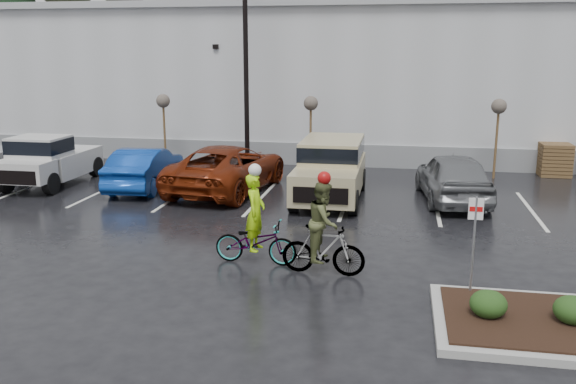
% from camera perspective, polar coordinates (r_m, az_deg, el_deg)
% --- Properties ---
extents(ground, '(120.00, 120.00, 0.00)m').
position_cam_1_polar(ground, '(13.45, 0.20, -9.10)').
color(ground, black).
rests_on(ground, ground).
extents(warehouse, '(60.50, 15.50, 7.20)m').
position_cam_1_polar(warehouse, '(34.33, 6.93, 10.73)').
color(warehouse, '#B7B9BC').
rests_on(warehouse, ground).
extents(wooded_ridge, '(80.00, 25.00, 6.00)m').
position_cam_1_polar(wooded_ridge, '(57.32, 8.46, 11.03)').
color(wooded_ridge, '#27411B').
rests_on(wooded_ridge, ground).
extents(lamppost, '(0.50, 1.00, 9.22)m').
position_cam_1_polar(lamppost, '(25.03, -4.00, 14.55)').
color(lamppost, black).
rests_on(lamppost, ground).
extents(sapling_west, '(0.60, 0.60, 3.20)m').
position_cam_1_polar(sapling_west, '(27.33, -11.59, 7.99)').
color(sapling_west, '#4A351D').
rests_on(sapling_west, ground).
extents(sapling_mid, '(0.60, 0.60, 3.20)m').
position_cam_1_polar(sapling_mid, '(25.62, 2.15, 7.92)').
color(sapling_mid, '#4A351D').
rests_on(sapling_mid, ground).
extents(sapling_east, '(0.60, 0.60, 3.20)m').
position_cam_1_polar(sapling_east, '(25.63, 19.11, 7.20)').
color(sapling_east, '#4A351D').
rests_on(sapling_east, ground).
extents(pallet_stack_a, '(1.20, 1.20, 1.35)m').
position_cam_1_polar(pallet_stack_a, '(27.34, 23.68, 2.80)').
color(pallet_stack_a, '#4A351D').
rests_on(pallet_stack_a, ground).
extents(shrub_a, '(0.70, 0.70, 0.52)m').
position_cam_1_polar(shrub_a, '(12.31, 18.24, -9.92)').
color(shrub_a, black).
rests_on(shrub_a, curb_island).
extents(shrub_b, '(0.70, 0.70, 0.52)m').
position_cam_1_polar(shrub_b, '(12.61, 25.10, -9.97)').
color(shrub_b, black).
rests_on(shrub_b, curb_island).
extents(fire_lane_sign, '(0.30, 0.05, 2.20)m').
position_cam_1_polar(fire_lane_sign, '(13.07, 17.02, -3.84)').
color(fire_lane_sign, gray).
rests_on(fire_lane_sign, ground).
extents(pickup_white, '(2.10, 5.20, 1.96)m').
position_cam_1_polar(pickup_white, '(25.28, -21.03, 2.97)').
color(pickup_white, '#BCBBB7').
rests_on(pickup_white, ground).
extents(car_blue, '(1.97, 4.79, 1.55)m').
position_cam_1_polar(car_blue, '(23.38, -13.23, 2.21)').
color(car_blue, navy).
rests_on(car_blue, ground).
extents(car_red, '(3.65, 6.45, 1.70)m').
position_cam_1_polar(car_red, '(22.46, -5.67, 2.26)').
color(car_red, '#651D08').
rests_on(car_red, ground).
extents(suv_tan, '(2.20, 5.10, 2.06)m').
position_cam_1_polar(suv_tan, '(20.98, 3.97, 2.01)').
color(suv_tan, tan).
rests_on(suv_tan, ground).
extents(car_grey, '(2.59, 5.21, 1.71)m').
position_cam_1_polar(car_grey, '(21.53, 15.19, 1.38)').
color(car_grey, slate).
rests_on(car_grey, ground).
extents(cyclist_hivis, '(2.07, 0.81, 2.48)m').
position_cam_1_polar(cyclist_hivis, '(14.80, -3.04, -3.88)').
color(cyclist_hivis, '#3F3F44').
rests_on(cyclist_hivis, ground).
extents(cyclist_olive, '(1.91, 0.93, 2.44)m').
position_cam_1_polar(cyclist_olive, '(14.05, 3.33, -4.30)').
color(cyclist_olive, '#3F3F44').
rests_on(cyclist_olive, ground).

